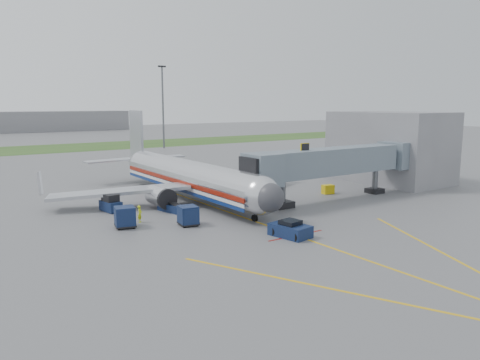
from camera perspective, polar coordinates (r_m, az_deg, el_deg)
ground at (r=43.64m, az=3.35°, el=-5.57°), size 400.00×400.00×0.00m
grass_strip at (r=126.47m, az=-22.53°, el=3.54°), size 300.00×25.00×0.01m
apron_markings at (r=38.29m, az=10.21°, el=-7.84°), size 21.52×50.00×0.01m
airliner at (r=55.67m, az=-6.27°, el=0.42°), size 32.10×35.67×10.25m
jet_bridge at (r=54.89m, az=10.84°, el=2.11°), size 25.30×4.00×6.90m
terminal at (r=70.97m, az=17.78°, el=3.87°), size 10.00×16.00×10.00m
light_mast_right at (r=119.65m, az=-9.38°, el=9.00°), size 2.00×0.44×20.40m
pushback_tug at (r=40.21m, az=6.14°, el=-6.04°), size 2.64×3.71×1.42m
baggage_tug at (r=50.84m, az=-15.49°, el=-2.81°), size 1.76×2.81×1.84m
baggage_cart_a at (r=43.66m, az=-6.19°, el=-4.45°), size 1.83×1.83×1.67m
baggage_cart_b at (r=43.95m, az=-13.85°, el=-4.40°), size 2.13×2.13×1.93m
baggage_cart_c at (r=43.76m, az=-6.35°, el=-4.32°), size 1.91×1.91×1.82m
belt_loader at (r=49.53m, az=-8.40°, el=-3.31°), size 1.94×3.93×1.85m
ground_power_cart at (r=59.63m, az=10.67°, el=-1.13°), size 1.56×1.18×1.12m
ramp_worker at (r=45.55m, az=-12.11°, el=-4.07°), size 0.69×0.71×1.64m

